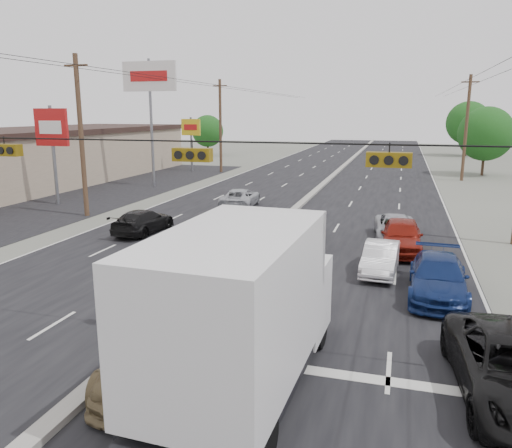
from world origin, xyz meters
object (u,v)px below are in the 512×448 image
at_px(utility_pole_left_c, 220,125).
at_px(pole_sign_far, 191,132).
at_px(tree_right_far, 468,123).
at_px(oncoming_far, 240,198).
at_px(queue_car_b, 381,258).
at_px(tree_right_mid, 486,134).
at_px(utility_pole_right_c, 466,127).
at_px(oncoming_near, 143,222).
at_px(queue_car_c, 396,228).
at_px(utility_pole_left_b, 81,136).
at_px(box_truck, 244,309).
at_px(queue_car_a, 288,227).
at_px(tan_sedan, 169,344).
at_px(pole_sign_mid, 52,133).
at_px(queue_car_e, 402,236).
at_px(pole_sign_billboard, 150,84).
at_px(queue_car_d, 438,278).
at_px(red_sedan, 235,283).
at_px(tree_left_far, 208,131).

bearing_deg(utility_pole_left_c, pole_sign_far, -180.00).
height_order(tree_right_far, oncoming_far, tree_right_far).
xyz_separation_m(queue_car_b, oncoming_far, (-10.12, 12.27, 0.03)).
bearing_deg(tree_right_mid, utility_pole_right_c, -116.57).
distance_m(tree_right_mid, oncoming_near, 39.80).
relative_size(utility_pole_left_c, queue_car_c, 2.22).
xyz_separation_m(utility_pole_left_b, utility_pole_right_c, (25.00, 25.00, 0.00)).
bearing_deg(box_truck, queue_car_a, 100.76).
relative_size(tree_right_far, tan_sedan, 1.45).
bearing_deg(box_truck, pole_sign_mid, 138.24).
xyz_separation_m(queue_car_e, oncoming_near, (-13.70, 0.02, -0.14)).
relative_size(pole_sign_billboard, queue_car_d, 2.24).
bearing_deg(utility_pole_left_c, red_sedan, -69.06).
bearing_deg(oncoming_near, queue_car_c, -167.27).
distance_m(tree_right_far, queue_car_e, 59.02).
bearing_deg(tree_right_mid, oncoming_near, -123.20).
relative_size(tree_right_mid, box_truck, 0.88).
bearing_deg(red_sedan, queue_car_e, 56.80).
xyz_separation_m(utility_pole_right_c, tree_right_mid, (2.50, 5.00, -0.77)).
xyz_separation_m(utility_pole_right_c, queue_car_a, (-11.10, -27.76, -4.35)).
bearing_deg(pole_sign_far, utility_pole_right_c, 0.00).
height_order(tree_left_far, oncoming_far, tree_left_far).
height_order(pole_sign_far, queue_car_a, pole_sign_far).
height_order(queue_car_b, queue_car_e, queue_car_e).
distance_m(box_truck, queue_car_a, 14.28).
height_order(tree_left_far, oncoming_near, tree_left_far).
height_order(queue_car_e, oncoming_far, queue_car_e).
bearing_deg(utility_pole_left_c, utility_pole_left_b, -90.00).
xyz_separation_m(pole_sign_far, tree_right_mid, (31.00, 5.00, -0.07)).
distance_m(pole_sign_mid, queue_car_c, 24.42).
height_order(utility_pole_left_b, queue_car_b, utility_pole_left_b).
distance_m(utility_pole_right_c, red_sedan, 38.23).
xyz_separation_m(pole_sign_billboard, tan_sedan, (15.90, -29.60, -8.05)).
xyz_separation_m(queue_car_b, queue_car_e, (0.80, 3.51, 0.16)).
bearing_deg(pole_sign_mid, queue_car_e, -14.45).
bearing_deg(oncoming_near, queue_car_d, 161.77).
relative_size(pole_sign_mid, queue_car_e, 1.51).
relative_size(utility_pole_left_b, utility_pole_right_c, 1.00).
distance_m(pole_sign_billboard, queue_car_c, 26.60).
distance_m(utility_pole_left_b, queue_car_b, 20.36).
relative_size(pole_sign_far, queue_car_c, 1.33).
relative_size(utility_pole_right_c, oncoming_far, 2.12).
xyz_separation_m(tree_left_far, queue_car_d, (30.30, -53.91, -3.00)).
bearing_deg(queue_car_c, oncoming_near, -175.16).
bearing_deg(red_sedan, queue_car_b, 45.30).
height_order(utility_pole_right_c, pole_sign_far, utility_pole_right_c).
relative_size(pole_sign_far, oncoming_far, 1.27).
relative_size(pole_sign_mid, queue_car_c, 1.56).
distance_m(utility_pole_left_c, red_sedan, 39.14).
xyz_separation_m(utility_pole_right_c, queue_car_d, (-4.20, -33.91, -4.39)).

